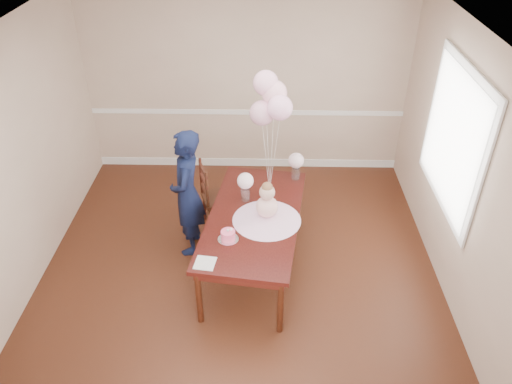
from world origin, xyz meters
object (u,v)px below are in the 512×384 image
object	(u,v)px
birthday_cake	(228,235)
dining_chair_seat	(219,198)
woman	(187,194)
dining_table_top	(254,218)

from	to	relation	value
birthday_cake	dining_chair_seat	bearing A→B (deg)	99.68
woman	dining_table_top	bearing A→B (deg)	64.63
dining_chair_seat	woman	bearing A→B (deg)	-143.48
dining_table_top	woman	bearing A→B (deg)	164.25
birthday_cake	dining_chair_seat	xyz separation A→B (m)	(-0.21, 1.21, -0.38)
dining_table_top	dining_chair_seat	distance (m)	0.97
birthday_cake	dining_chair_seat	world-z (taller)	birthday_cake
dining_chair_seat	birthday_cake	bearing A→B (deg)	-99.70
dining_table_top	birthday_cake	distance (m)	0.49
dining_table_top	dining_chair_seat	bearing A→B (deg)	127.73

